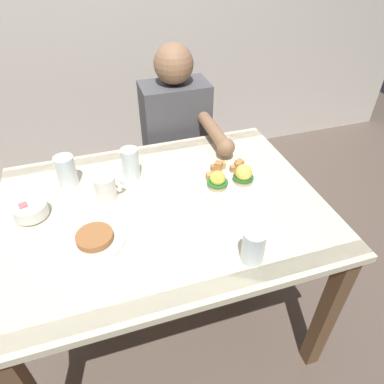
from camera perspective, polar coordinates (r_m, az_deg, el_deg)
ground_plane at (r=1.89m, az=-3.49°, el=-19.40°), size 6.00×6.00×0.00m
dining_table at (r=1.40m, az=-4.49°, el=-5.57°), size 1.20×0.90×0.74m
eggs_benedict_plate at (r=1.42m, az=6.20°, el=2.00°), size 0.27×0.27×0.09m
fruit_bowl at (r=1.39m, az=-24.86°, el=-2.72°), size 0.12×0.12×0.06m
coffee_mug at (r=1.37m, az=-13.82°, el=0.80°), size 0.11×0.08×0.09m
fork at (r=1.35m, az=-7.17°, el=-1.57°), size 0.15×0.08×0.00m
water_glass_near at (r=1.12m, az=9.92°, el=-8.99°), size 0.07×0.07×0.12m
water_glass_far at (r=1.45m, az=-9.93°, el=4.29°), size 0.07×0.07×0.13m
water_glass_extra at (r=1.48m, az=-19.70°, el=2.95°), size 0.08×0.08×0.13m
side_plate at (r=1.22m, az=-15.48°, el=-7.40°), size 0.20×0.20×0.04m
diner_person at (r=1.90m, az=-2.27°, el=8.48°), size 0.34×0.54×1.14m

